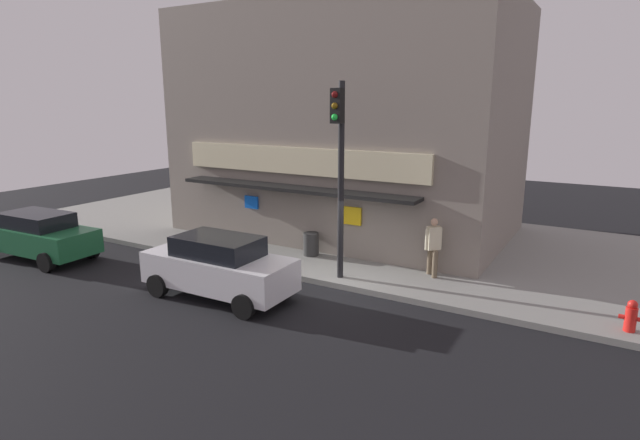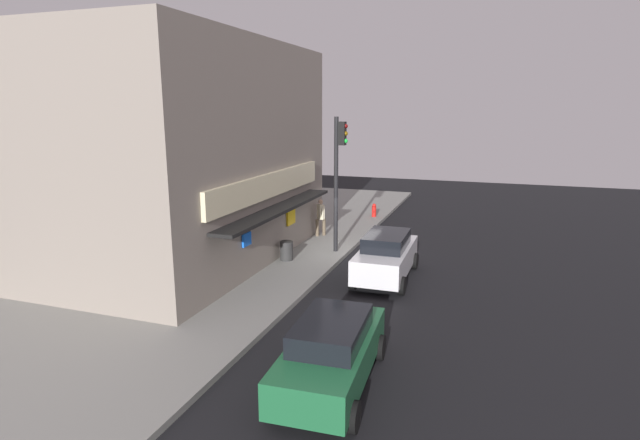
# 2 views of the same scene
# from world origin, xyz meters

# --- Properties ---
(ground_plane) EXTENTS (49.79, 49.79, 0.00)m
(ground_plane) POSITION_xyz_m (0.00, 0.00, 0.00)
(ground_plane) COLOR black
(sidewalk) EXTENTS (33.20, 10.64, 0.17)m
(sidewalk) POSITION_xyz_m (0.00, 5.32, 0.09)
(sidewalk) COLOR gray
(sidewalk) RESTS_ON ground_plane
(corner_building) EXTENTS (12.49, 8.28, 8.55)m
(corner_building) POSITION_xyz_m (-2.61, 6.09, 4.44)
(corner_building) COLOR gray
(corner_building) RESTS_ON sidewalk
(traffic_light) EXTENTS (0.32, 0.58, 5.68)m
(traffic_light) POSITION_xyz_m (0.02, 0.44, 3.79)
(traffic_light) COLOR black
(traffic_light) RESTS_ON sidewalk
(fire_hydrant) EXTENTS (0.49, 0.25, 0.75)m
(fire_hydrant) POSITION_xyz_m (7.49, 0.62, 0.53)
(fire_hydrant) COLOR red
(fire_hydrant) RESTS_ON sidewalk
(trash_can) EXTENTS (0.53, 0.53, 0.78)m
(trash_can) POSITION_xyz_m (-1.89, 2.01, 0.56)
(trash_can) COLOR #2D2D2D
(trash_can) RESTS_ON sidewalk
(pedestrian) EXTENTS (0.47, 0.49, 1.77)m
(pedestrian) POSITION_xyz_m (2.36, 2.03, 1.14)
(pedestrian) COLOR brown
(pedestrian) RESTS_ON sidewalk
(parked_car_white) EXTENTS (4.31, 1.97, 1.73)m
(parked_car_white) POSITION_xyz_m (-2.32, -2.16, 0.88)
(parked_car_white) COLOR silver
(parked_car_white) RESTS_ON ground_plane
(parked_car_green) EXTENTS (4.46, 2.11, 1.61)m
(parked_car_green) POSITION_xyz_m (-10.07, -2.56, 0.84)
(parked_car_green) COLOR #1E6038
(parked_car_green) RESTS_ON ground_plane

